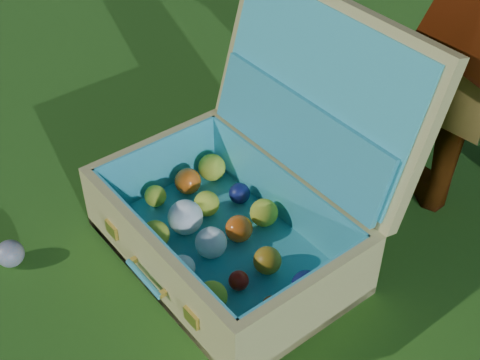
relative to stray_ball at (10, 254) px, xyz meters
name	(u,v)px	position (x,y,z in m)	size (l,w,h in m)	color
ground	(224,325)	(0.55, 0.07, -0.03)	(60.00, 60.00, 0.00)	#215114
stray_ball	(10,254)	(0.00, 0.00, 0.00)	(0.07, 0.07, 0.07)	teal
suitcase	(254,189)	(0.49, 0.35, 0.14)	(0.80, 0.77, 0.59)	tan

